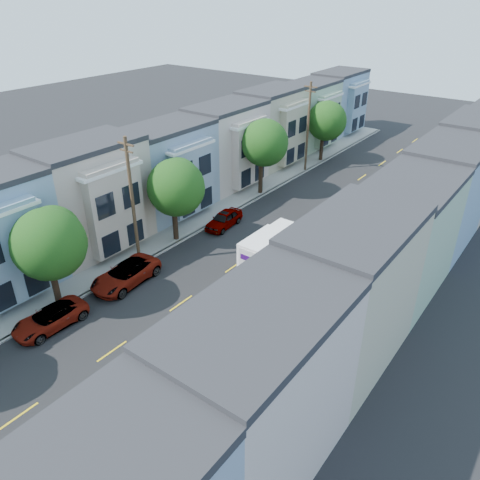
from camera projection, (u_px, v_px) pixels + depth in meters
The scene contains 25 objects.
ground at pixel (181, 303), 32.13m from camera, with size 160.00×160.00×0.00m, color black.
road_slab at pixel (294, 225), 42.67m from camera, with size 12.00×70.00×0.02m, color black.
curb_left at pixel (241, 208), 45.82m from camera, with size 0.30×70.00×0.15m, color gray.
curb_right at pixel (356, 243), 39.46m from camera, with size 0.30×70.00×0.15m, color gray.
sidewalk_left at pixel (230, 204), 46.50m from camera, with size 2.60×70.00×0.15m, color gray.
sidewalk_right at pixel (370, 248), 38.77m from camera, with size 2.60×70.00×0.15m, color gray.
centerline at pixel (294, 225), 42.67m from camera, with size 0.12×70.00×0.01m, color gold.
townhouse_row_left at pixel (201, 196), 48.54m from camera, with size 5.00×70.00×8.50m, color #97B592.
townhouse_row_right at pixel (416, 263), 36.81m from camera, with size 5.00×70.00×8.50m, color #97B592.
tree_b at pixel (48, 244), 29.56m from camera, with size 4.70×4.70×7.22m.
tree_c at pixel (175, 188), 37.64m from camera, with size 4.70×4.70×7.28m.
tree_d at pixel (264, 143), 46.27m from camera, with size 4.70×4.70×7.89m.
tree_e at pixel (326, 121), 55.82m from camera, with size 4.70×4.70×7.37m.
tree_far_r at pixel (432, 156), 48.52m from camera, with size 3.10×3.10×5.24m.
utility_pole_near at pixel (133, 203), 34.38m from camera, with size 1.60×0.26×10.00m.
utility_pole_far at pixel (308, 128), 52.66m from camera, with size 1.60×0.26×10.00m.
fedex_truck at pixel (271, 248), 35.68m from camera, with size 2.29×5.94×2.85m.
lead_sedan at pixel (328, 219), 42.09m from camera, with size 1.62×4.59×1.53m, color black.
parked_left_b at pixel (50, 319), 29.61m from camera, with size 2.19×4.74×1.32m, color black.
parked_left_c at pixel (126, 275), 33.94m from camera, with size 2.52×5.47×1.52m, color gray.
parked_left_d at pixel (224, 219), 42.03m from camera, with size 1.71×4.47×1.45m, color black.
parked_right_a at pixel (159, 390), 24.39m from camera, with size 2.21×4.79×1.33m, color #43464D.
parked_right_b at pixel (232, 327), 28.75m from camera, with size 2.47×5.36×1.49m, color white.
parked_right_c at pixel (353, 225), 41.09m from camera, with size 1.47×4.17×1.39m, color black.
parked_right_d at pixel (393, 191), 47.65m from camera, with size 2.13×5.06×1.52m, color black.
Camera 1 is at (18.89, -18.49, 19.21)m, focal length 35.00 mm.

